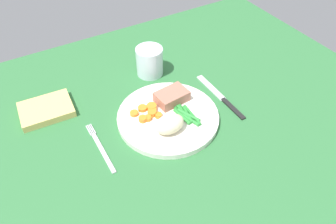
# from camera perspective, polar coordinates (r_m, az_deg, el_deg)

# --- Properties ---
(dining_table) EXTENTS (1.20, 0.90, 0.02)m
(dining_table) POSITION_cam_1_polar(r_m,az_deg,el_deg) (0.85, 0.55, 0.07)
(dining_table) COLOR #2D6B38
(dining_table) RESTS_ON ground
(dinner_plate) EXTENTS (0.26, 0.26, 0.02)m
(dinner_plate) POSITION_cam_1_polar(r_m,az_deg,el_deg) (0.81, 0.00, -0.91)
(dinner_plate) COLOR white
(dinner_plate) RESTS_ON dining_table
(meat_portion) EXTENTS (0.09, 0.06, 0.03)m
(meat_portion) POSITION_cam_1_polar(r_m,az_deg,el_deg) (0.83, 0.67, 2.80)
(meat_portion) COLOR #A86B56
(meat_portion) RESTS_ON dinner_plate
(mashed_potatoes) EXTENTS (0.07, 0.05, 0.04)m
(mashed_potatoes) POSITION_cam_1_polar(r_m,az_deg,el_deg) (0.75, 0.25, -2.18)
(mashed_potatoes) COLOR beige
(mashed_potatoes) RESTS_ON dinner_plate
(carrot_slices) EXTENTS (0.07, 0.06, 0.01)m
(carrot_slices) POSITION_cam_1_polar(r_m,az_deg,el_deg) (0.80, -3.59, -0.04)
(carrot_slices) COLOR orange
(carrot_slices) RESTS_ON dinner_plate
(green_beans) EXTENTS (0.04, 0.10, 0.01)m
(green_beans) POSITION_cam_1_polar(r_m,az_deg,el_deg) (0.80, 3.31, -0.51)
(green_beans) COLOR #2D8C38
(green_beans) RESTS_ON dinner_plate
(fork) EXTENTS (0.01, 0.17, 0.00)m
(fork) POSITION_cam_1_polar(r_m,az_deg,el_deg) (0.77, -12.10, -6.32)
(fork) COLOR silver
(fork) RESTS_ON dining_table
(knife) EXTENTS (0.02, 0.21, 0.01)m
(knife) POSITION_cam_1_polar(r_m,az_deg,el_deg) (0.88, 9.58, 2.63)
(knife) COLOR black
(knife) RESTS_ON dining_table
(water_glass) EXTENTS (0.08, 0.08, 0.08)m
(water_glass) POSITION_cam_1_polar(r_m,az_deg,el_deg) (0.94, -3.33, 8.82)
(water_glass) COLOR silver
(water_glass) RESTS_ON dining_table
(napkin) EXTENTS (0.14, 0.11, 0.02)m
(napkin) POSITION_cam_1_polar(r_m,az_deg,el_deg) (0.89, -21.15, 0.41)
(napkin) COLOR #DBBC6B
(napkin) RESTS_ON dining_table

